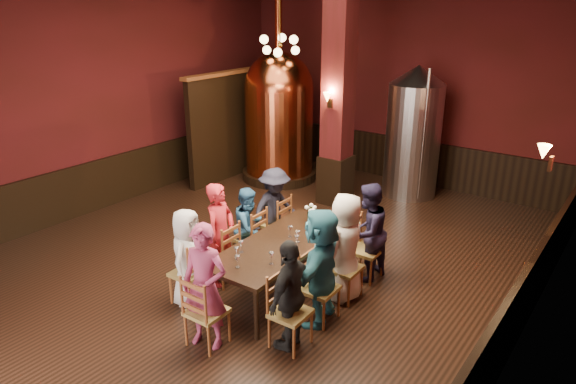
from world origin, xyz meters
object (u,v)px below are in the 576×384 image
Objects in this scene: person_1 at (221,234)px; rose_vase at (310,210)px; dining_table at (281,246)px; copper_kettle at (279,115)px; steel_vessel at (413,132)px; person_2 at (249,227)px; person_0 at (188,257)px.

person_1 is 1.42m from rose_vase.
copper_kettle reaches higher than dining_table.
copper_kettle is (-3.06, 3.97, 0.82)m from dining_table.
steel_vessel is at bearing 16.07° from copper_kettle.
dining_table is 0.88× the size of steel_vessel.
dining_table is 1.88× the size of person_2.
dining_table is 4.86m from steel_vessel.
rose_vase is (-0.07, 0.82, 0.26)m from dining_table.
person_1 reaches higher than person_0.
steel_vessel is at bearing 91.31° from rose_vase.
steel_vessel is (2.91, 0.84, -0.13)m from copper_kettle.
person_0 is 0.50× the size of steel_vessel.
copper_kettle is 4.38m from rose_vase.
copper_kettle reaches higher than rose_vase.
dining_table is 7.93× the size of rose_vase.
copper_kettle is 13.50× the size of rose_vase.
person_2 is at bearing -58.93° from copper_kettle.
copper_kettle is (-2.22, 4.32, 0.73)m from person_1.
copper_kettle is at bearing 4.46° from person_0.
copper_kettle is at bearing 16.49° from person_1.
person_0 reaches higher than person_2.
person_0 is 0.89× the size of person_1.
steel_vessel reaches higher than rose_vase.
person_1 is at bearing -18.14° from person_0.
person_2 is 4.36m from copper_kettle.
person_2 is (-0.04, 1.33, -0.05)m from person_0.
person_2 is at bearing -9.15° from person_1.
person_1 is 1.20× the size of person_2.
rose_vase is at bearing -65.60° from person_2.
person_0 is at bearing 170.85° from person_1.
steel_vessel is 4.01m from rose_vase.
steel_vessel reaches higher than dining_table.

